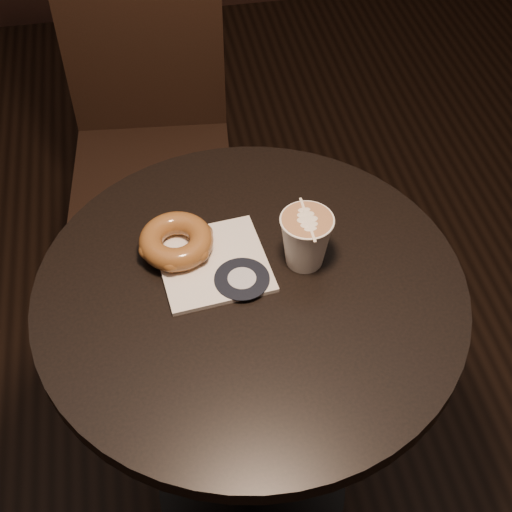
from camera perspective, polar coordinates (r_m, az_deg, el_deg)
name	(u,v)px	position (r m, az deg, el deg)	size (l,w,h in m)	color
cafe_table	(251,356)	(1.31, -0.41, -7.97)	(0.70, 0.70, 0.75)	black
chair	(149,115)	(1.83, -8.57, 11.12)	(0.43, 0.43, 0.99)	black
pastry_bag	(213,263)	(1.17, -3.44, -0.57)	(0.17, 0.17, 0.01)	silver
doughnut	(176,241)	(1.18, -6.41, 1.20)	(0.12, 0.12, 0.04)	#602F19
latte_cup	(306,240)	(1.15, 3.99, 1.26)	(0.09, 0.09, 0.10)	white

